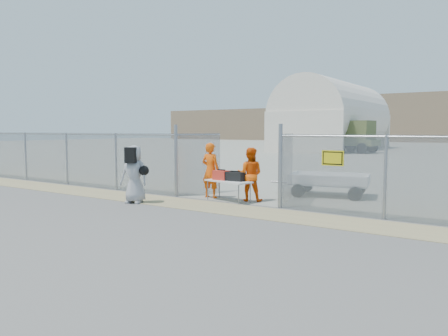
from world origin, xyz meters
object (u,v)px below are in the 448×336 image
Objects in this scene: folding_table at (228,191)px; security_worker_left at (211,170)px; security_worker_right at (250,174)px; visitor at (134,174)px; utility_trailer at (329,184)px.

folding_table is 0.85× the size of security_worker_left.
visitor is at bearing 18.24° from security_worker_right.
security_worker_right is at bearing 47.74° from folding_table.
security_worker_left is at bearing -15.23° from security_worker_right.
security_worker_right is 0.51× the size of utility_trailer.
visitor is (-2.32, -1.92, 0.58)m from folding_table.
utility_trailer is at bearing -145.95° from security_worker_right.
visitor is at bearing -128.36° from folding_table.
security_worker_left reaches higher than visitor.
security_worker_left is at bearing -153.01° from utility_trailer.
utility_trailer is at bearing -141.35° from security_worker_left.
security_worker_left is 1.08× the size of security_worker_right.
folding_table is 0.87× the size of visitor.
security_worker_left reaches higher than folding_table.
utility_trailer is (4.65, 4.82, -0.50)m from visitor.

